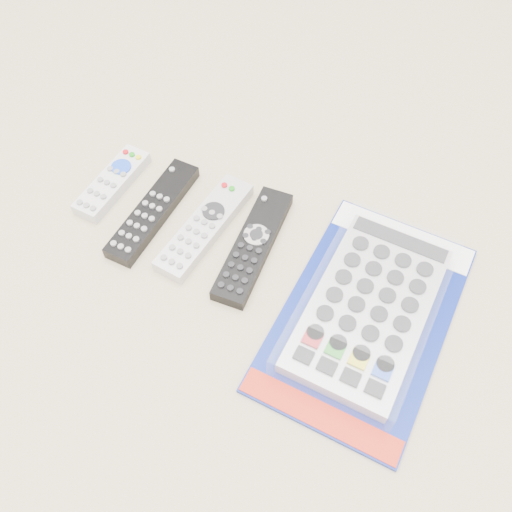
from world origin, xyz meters
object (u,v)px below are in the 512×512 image
at_px(remote_slim_black, 153,211).
at_px(jumbo_remote_packaged, 369,307).
at_px(remote_large_black, 253,245).
at_px(remote_silver_dvd, 205,227).
at_px(remote_small_grey, 112,183).

xyz_separation_m(remote_slim_black, jumbo_remote_packaged, (0.34, -0.04, 0.01)).
relative_size(remote_large_black, jumbo_remote_packaged, 0.56).
bearing_deg(remote_silver_dvd, remote_large_black, 6.00).
distance_m(remote_large_black, jumbo_remote_packaged, 0.18).
distance_m(remote_silver_dvd, remote_large_black, 0.08).
bearing_deg(remote_slim_black, jumbo_remote_packaged, -2.55).
relative_size(remote_slim_black, jumbo_remote_packaged, 0.56).
bearing_deg(remote_slim_black, remote_small_grey, 167.43).
height_order(remote_small_grey, remote_slim_black, same).
xyz_separation_m(remote_small_grey, remote_large_black, (0.24, -0.03, -0.00)).
relative_size(remote_small_grey, remote_large_black, 0.74).
bearing_deg(jumbo_remote_packaged, remote_silver_dvd, 175.37).
bearing_deg(remote_large_black, remote_slim_black, 178.83).
height_order(remote_slim_black, remote_large_black, same).
distance_m(remote_small_grey, remote_slim_black, 0.09).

